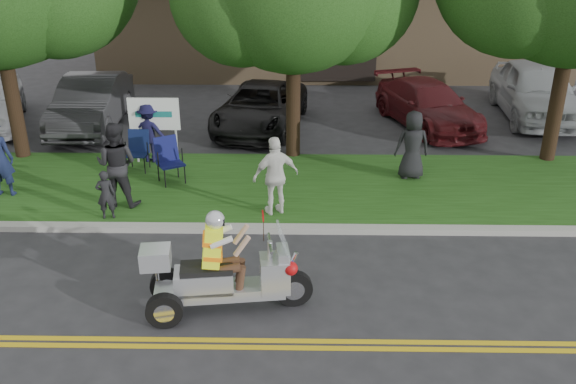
{
  "coord_description": "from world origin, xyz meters",
  "views": [
    {
      "loc": [
        0.63,
        -7.7,
        5.62
      ],
      "look_at": [
        0.46,
        2.0,
        1.33
      ],
      "focal_mm": 38.0,
      "sensor_mm": 36.0,
      "label": 1
    }
  ],
  "objects_px": {
    "spectator_adult_mid": "(117,164)",
    "parked_car_right": "(428,105)",
    "parked_car_far_right": "(536,90)",
    "parked_car_left": "(91,103)",
    "lawn_chair_a": "(138,148)",
    "lawn_chair_b": "(168,157)",
    "spectator_adult_right": "(276,176)",
    "parked_car_mid": "(260,107)",
    "trike_scooter": "(220,276)"
  },
  "relations": [
    {
      "from": "spectator_adult_mid",
      "to": "parked_car_right",
      "type": "bearing_deg",
      "value": -133.85
    },
    {
      "from": "parked_car_far_right",
      "to": "parked_car_left",
      "type": "bearing_deg",
      "value": -169.93
    },
    {
      "from": "lawn_chair_a",
      "to": "lawn_chair_b",
      "type": "distance_m",
      "value": 1.16
    },
    {
      "from": "spectator_adult_right",
      "to": "parked_car_mid",
      "type": "distance_m",
      "value": 6.04
    },
    {
      "from": "lawn_chair_a",
      "to": "parked_car_right",
      "type": "xyz_separation_m",
      "value": [
        7.74,
        3.92,
        0.01
      ]
    },
    {
      "from": "lawn_chair_b",
      "to": "parked_car_left",
      "type": "xyz_separation_m",
      "value": [
        -3.15,
        4.35,
        0.06
      ]
    },
    {
      "from": "trike_scooter",
      "to": "spectator_adult_mid",
      "type": "relative_size",
      "value": 1.46
    },
    {
      "from": "lawn_chair_a",
      "to": "parked_car_mid",
      "type": "distance_m",
      "value": 4.51
    },
    {
      "from": "lawn_chair_b",
      "to": "parked_car_right",
      "type": "distance_m",
      "value": 8.29
    },
    {
      "from": "spectator_adult_mid",
      "to": "parked_car_mid",
      "type": "bearing_deg",
      "value": -107.13
    },
    {
      "from": "parked_car_far_right",
      "to": "lawn_chair_a",
      "type": "bearing_deg",
      "value": -151.87
    },
    {
      "from": "spectator_adult_right",
      "to": "lawn_chair_a",
      "type": "bearing_deg",
      "value": -57.96
    },
    {
      "from": "trike_scooter",
      "to": "parked_car_mid",
      "type": "height_order",
      "value": "trike_scooter"
    },
    {
      "from": "lawn_chair_b",
      "to": "parked_car_far_right",
      "type": "height_order",
      "value": "parked_car_far_right"
    },
    {
      "from": "lawn_chair_a",
      "to": "parked_car_far_right",
      "type": "bearing_deg",
      "value": 26.23
    },
    {
      "from": "parked_car_right",
      "to": "lawn_chair_a",
      "type": "bearing_deg",
      "value": -171.25
    },
    {
      "from": "spectator_adult_right",
      "to": "parked_car_right",
      "type": "bearing_deg",
      "value": -147.01
    },
    {
      "from": "parked_car_mid",
      "to": "spectator_adult_mid",
      "type": "bearing_deg",
      "value": -104.96
    },
    {
      "from": "spectator_adult_right",
      "to": "trike_scooter",
      "type": "bearing_deg",
      "value": 54.7
    },
    {
      "from": "spectator_adult_right",
      "to": "parked_car_left",
      "type": "relative_size",
      "value": 0.36
    },
    {
      "from": "spectator_adult_right",
      "to": "parked_car_mid",
      "type": "bearing_deg",
      "value": -106.33
    },
    {
      "from": "spectator_adult_right",
      "to": "parked_car_far_right",
      "type": "relative_size",
      "value": 0.32
    },
    {
      "from": "parked_car_left",
      "to": "parked_car_right",
      "type": "height_order",
      "value": "parked_car_left"
    },
    {
      "from": "spectator_adult_right",
      "to": "parked_car_left",
      "type": "height_order",
      "value": "spectator_adult_right"
    },
    {
      "from": "spectator_adult_right",
      "to": "parked_car_far_right",
      "type": "bearing_deg",
      "value": -159.8
    },
    {
      "from": "trike_scooter",
      "to": "lawn_chair_a",
      "type": "xyz_separation_m",
      "value": [
        -2.68,
        5.75,
        0.04
      ]
    },
    {
      "from": "parked_car_right",
      "to": "trike_scooter",
      "type": "bearing_deg",
      "value": -135.72
    },
    {
      "from": "lawn_chair_b",
      "to": "parked_car_right",
      "type": "xyz_separation_m",
      "value": [
        6.85,
        4.66,
        -0.04
      ]
    },
    {
      "from": "parked_car_mid",
      "to": "parked_car_far_right",
      "type": "distance_m",
      "value": 8.59
    },
    {
      "from": "trike_scooter",
      "to": "parked_car_far_right",
      "type": "xyz_separation_m",
      "value": [
        8.56,
        10.6,
        0.27
      ]
    },
    {
      "from": "lawn_chair_b",
      "to": "spectator_adult_right",
      "type": "height_order",
      "value": "spectator_adult_right"
    },
    {
      "from": "lawn_chair_b",
      "to": "parked_car_far_right",
      "type": "bearing_deg",
      "value": -3.13
    },
    {
      "from": "trike_scooter",
      "to": "spectator_adult_mid",
      "type": "height_order",
      "value": "spectator_adult_mid"
    },
    {
      "from": "lawn_chair_b",
      "to": "parked_car_right",
      "type": "relative_size",
      "value": 0.23
    },
    {
      "from": "lawn_chair_b",
      "to": "parked_car_left",
      "type": "relative_size",
      "value": 0.23
    },
    {
      "from": "lawn_chair_a",
      "to": "parked_car_left",
      "type": "xyz_separation_m",
      "value": [
        -2.26,
        3.6,
        0.11
      ]
    },
    {
      "from": "spectator_adult_mid",
      "to": "parked_car_right",
      "type": "xyz_separation_m",
      "value": [
        7.65,
        5.97,
        -0.36
      ]
    },
    {
      "from": "lawn_chair_a",
      "to": "spectator_adult_right",
      "type": "xyz_separation_m",
      "value": [
        3.42,
        -2.42,
        0.29
      ]
    },
    {
      "from": "spectator_adult_right",
      "to": "parked_car_far_right",
      "type": "xyz_separation_m",
      "value": [
        7.82,
        7.27,
        -0.06
      ]
    },
    {
      "from": "lawn_chair_b",
      "to": "spectator_adult_right",
      "type": "distance_m",
      "value": 3.05
    },
    {
      "from": "trike_scooter",
      "to": "parked_car_left",
      "type": "bearing_deg",
      "value": 110.5
    },
    {
      "from": "trike_scooter",
      "to": "parked_car_left",
      "type": "distance_m",
      "value": 10.58
    },
    {
      "from": "parked_car_left",
      "to": "lawn_chair_b",
      "type": "bearing_deg",
      "value": -57.19
    },
    {
      "from": "trike_scooter",
      "to": "parked_car_far_right",
      "type": "bearing_deg",
      "value": 43.73
    },
    {
      "from": "spectator_adult_mid",
      "to": "parked_car_mid",
      "type": "distance_m",
      "value": 6.23
    },
    {
      "from": "lawn_chair_a",
      "to": "parked_car_left",
      "type": "bearing_deg",
      "value": 124.94
    },
    {
      "from": "lawn_chair_a",
      "to": "parked_car_left",
      "type": "height_order",
      "value": "parked_car_left"
    },
    {
      "from": "lawn_chair_a",
      "to": "spectator_adult_mid",
      "type": "distance_m",
      "value": 2.09
    },
    {
      "from": "parked_car_far_right",
      "to": "lawn_chair_b",
      "type": "bearing_deg",
      "value": -146.82
    },
    {
      "from": "spectator_adult_mid",
      "to": "parked_car_left",
      "type": "bearing_deg",
      "value": -59.25
    }
  ]
}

